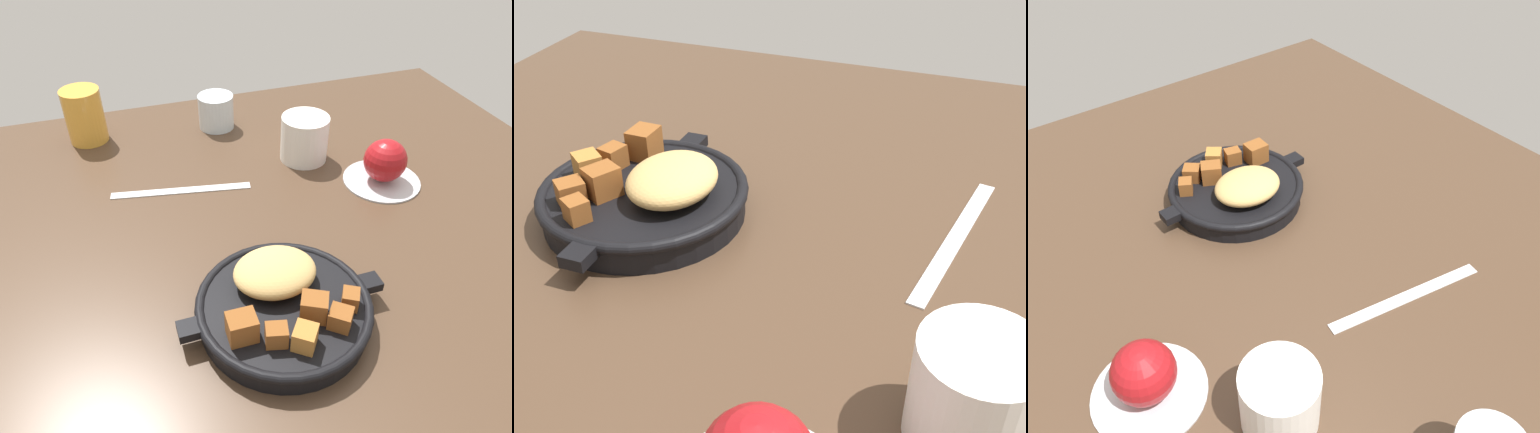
# 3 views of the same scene
# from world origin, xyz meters

# --- Properties ---
(ground_plane) EXTENTS (1.09, 1.03, 0.02)m
(ground_plane) POSITION_xyz_m (0.00, 0.00, -0.01)
(ground_plane) COLOR #473323
(cast_iron_skillet) EXTENTS (0.25, 0.21, 0.07)m
(cast_iron_skillet) POSITION_xyz_m (-0.06, -0.11, 0.02)
(cast_iron_skillet) COLOR black
(cast_iron_skillet) RESTS_ON ground_plane
(saucer_plate) EXTENTS (0.13, 0.13, 0.01)m
(saucer_plate) POSITION_xyz_m (0.20, 0.11, 0.00)
(saucer_plate) COLOR #B7BABF
(saucer_plate) RESTS_ON ground_plane
(red_apple) EXTENTS (0.07, 0.07, 0.07)m
(red_apple) POSITION_xyz_m (0.20, 0.11, 0.04)
(red_apple) COLOR maroon
(red_apple) RESTS_ON saucer_plate
(butter_knife) EXTENTS (0.22, 0.06, 0.00)m
(butter_knife) POSITION_xyz_m (-0.12, 0.19, 0.00)
(butter_knife) COLOR silver
(butter_knife) RESTS_ON ground_plane
(ceramic_mug_white) EXTENTS (0.08, 0.08, 0.08)m
(ceramic_mug_white) POSITION_xyz_m (0.11, 0.22, 0.04)
(ceramic_mug_white) COLOR silver
(ceramic_mug_white) RESTS_ON ground_plane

